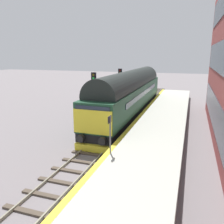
{
  "coord_description": "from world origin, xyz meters",
  "views": [
    {
      "loc": [
        5.78,
        -14.53,
        6.19
      ],
      "look_at": [
        0.2,
        1.98,
        1.94
      ],
      "focal_mm": 37.76,
      "sensor_mm": 36.0,
      "label": 1
    }
  ],
  "objects_px": {
    "signal_post_mid": "(94,94)",
    "signal_post_far": "(120,83)",
    "diesel_locomotive": "(131,92)",
    "platform_number_sign": "(110,129)"
  },
  "relations": [
    {
      "from": "signal_post_mid",
      "to": "signal_post_far",
      "type": "bearing_deg",
      "value": 90.0
    },
    {
      "from": "diesel_locomotive",
      "to": "signal_post_far",
      "type": "distance_m",
      "value": 3.7
    },
    {
      "from": "signal_post_far",
      "to": "diesel_locomotive",
      "type": "bearing_deg",
      "value": -56.28
    },
    {
      "from": "diesel_locomotive",
      "to": "signal_post_far",
      "type": "relative_size",
      "value": 4.26
    },
    {
      "from": "diesel_locomotive",
      "to": "signal_post_mid",
      "type": "relative_size",
      "value": 4.18
    },
    {
      "from": "signal_post_mid",
      "to": "signal_post_far",
      "type": "distance_m",
      "value": 7.65
    },
    {
      "from": "diesel_locomotive",
      "to": "signal_post_mid",
      "type": "bearing_deg",
      "value": -113.77
    },
    {
      "from": "signal_post_mid",
      "to": "signal_post_far",
      "type": "height_order",
      "value": "signal_post_mid"
    },
    {
      "from": "signal_post_mid",
      "to": "signal_post_far",
      "type": "xyz_separation_m",
      "value": [
        0.0,
        7.65,
        0.1
      ]
    },
    {
      "from": "diesel_locomotive",
      "to": "platform_number_sign",
      "type": "relative_size",
      "value": 9.71
    }
  ]
}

